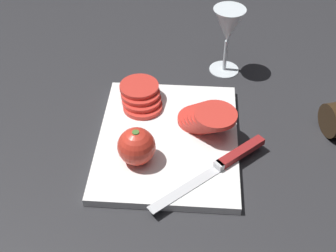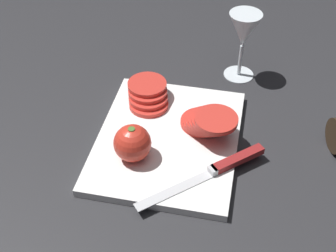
# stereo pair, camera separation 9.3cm
# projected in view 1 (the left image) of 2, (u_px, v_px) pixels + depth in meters

# --- Properties ---
(ground_plane) EXTENTS (3.00, 3.00, 0.00)m
(ground_plane) POSITION_uv_depth(u_px,v_px,m) (155.00, 160.00, 0.92)
(ground_plane) COLOR #28282B
(cutting_board) EXTENTS (0.35, 0.28, 0.02)m
(cutting_board) POSITION_uv_depth(u_px,v_px,m) (168.00, 140.00, 0.95)
(cutting_board) COLOR white
(cutting_board) RESTS_ON ground_plane
(wine_glass) EXTENTS (0.07, 0.07, 0.16)m
(wine_glass) POSITION_uv_depth(u_px,v_px,m) (228.00, 28.00, 1.07)
(wine_glass) COLOR silver
(wine_glass) RESTS_ON ground_plane
(whole_tomato) EXTENTS (0.07, 0.07, 0.07)m
(whole_tomato) POSITION_uv_depth(u_px,v_px,m) (136.00, 146.00, 0.88)
(whole_tomato) COLOR red
(whole_tomato) RESTS_ON cutting_board
(knife) EXTENTS (0.20, 0.22, 0.01)m
(knife) POSITION_uv_depth(u_px,v_px,m) (231.00, 159.00, 0.89)
(knife) COLOR silver
(knife) RESTS_ON cutting_board
(tomato_slice_stack_near) EXTENTS (0.13, 0.12, 0.06)m
(tomato_slice_stack_near) POSITION_uv_depth(u_px,v_px,m) (207.00, 117.00, 0.95)
(tomato_slice_stack_near) COLOR red
(tomato_slice_stack_near) RESTS_ON cutting_board
(tomato_slice_stack_far) EXTENTS (0.12, 0.10, 0.04)m
(tomato_slice_stack_far) POSITION_uv_depth(u_px,v_px,m) (141.00, 96.00, 1.01)
(tomato_slice_stack_far) COLOR red
(tomato_slice_stack_far) RESTS_ON cutting_board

